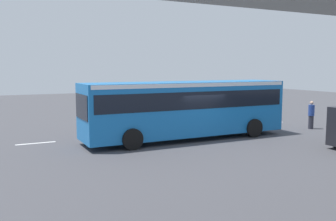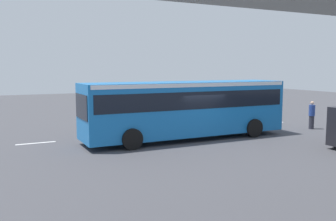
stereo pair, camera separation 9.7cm
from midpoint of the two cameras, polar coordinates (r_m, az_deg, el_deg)
name	(u,v)px [view 2 (the right image)]	position (r m, az deg, el deg)	size (l,w,h in m)	color
ground	(196,140)	(20.41, 4.50, -4.48)	(80.00, 80.00, 0.00)	#424247
city_bus	(186,105)	(20.35, 2.97, 0.86)	(11.54, 2.85, 3.15)	#196BB7
pedestrian	(312,115)	(25.47, 21.34, -0.68)	(0.38, 0.38, 1.79)	#2D2D38
traffic_sign	(229,96)	(27.15, 9.51, 2.23)	(0.08, 0.60, 2.80)	slate
lane_dash_leftmost	(272,123)	(27.43, 15.86, -1.85)	(2.00, 0.20, 0.01)	silver
lane_dash_left	(226,127)	(24.94, 9.02, -2.51)	(2.00, 0.20, 0.01)	silver
lane_dash_centre	(172,131)	(22.89, 0.80, -3.24)	(2.00, 0.20, 0.01)	silver
lane_dash_right	(110,137)	(21.39, -8.80, -4.02)	(2.00, 0.20, 0.01)	silver
lane_dash_rightmost	(36,143)	(20.58, -19.52, -4.75)	(2.00, 0.20, 0.01)	silver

